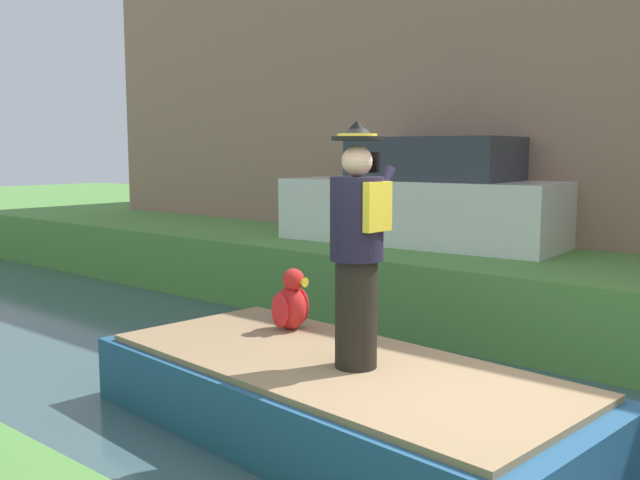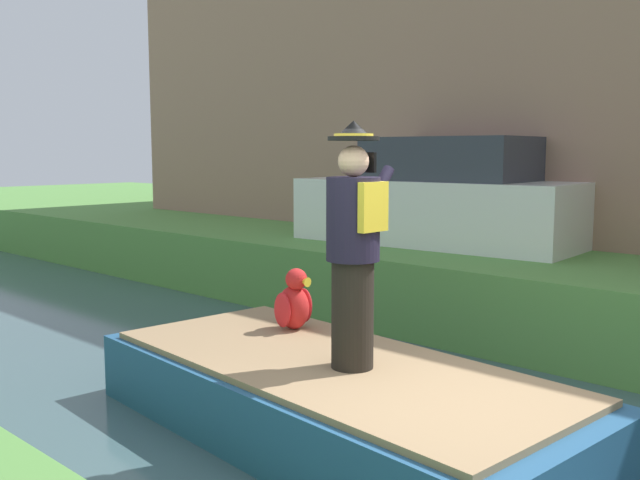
% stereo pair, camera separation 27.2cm
% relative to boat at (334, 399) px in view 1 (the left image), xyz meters
% --- Properties ---
extents(boat, '(2.14, 4.33, 0.61)m').
position_rel_boat_xyz_m(boat, '(0.00, 0.00, 0.00)').
color(boat, '#23517A').
rests_on(boat, canal_water).
extents(person_pirate, '(0.61, 0.42, 1.85)m').
position_rel_boat_xyz_m(person_pirate, '(-0.01, -0.23, 1.23)').
color(person_pirate, black).
rests_on(person_pirate, boat).
extents(parrot_plush, '(0.36, 0.35, 0.57)m').
position_rel_boat_xyz_m(parrot_plush, '(0.51, 0.93, 0.55)').
color(parrot_plush, red).
rests_on(parrot_plush, boat).
extents(parked_car_white, '(2.00, 4.12, 1.50)m').
position_rel_boat_xyz_m(parked_car_white, '(4.55, 2.02, 1.26)').
color(parked_car_white, white).
rests_on(parked_car_white, grass_bank_far).
extents(building_row, '(6.83, 17.36, 6.19)m').
position_rel_boat_xyz_m(building_row, '(8.69, 1.63, 3.72)').
color(building_row, '#9E7560').
rests_on(building_row, grass_bank_far).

